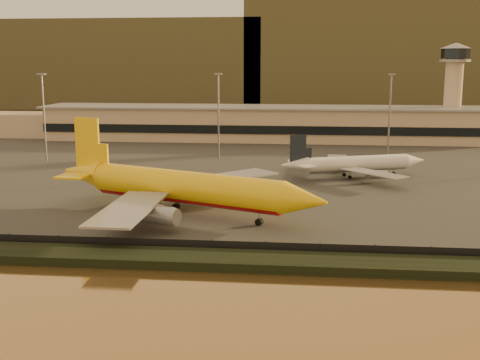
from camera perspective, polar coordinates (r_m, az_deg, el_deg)
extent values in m
plane|color=black|center=(103.87, -2.64, -4.92)|extent=(900.00, 900.00, 0.00)
cube|color=black|center=(87.64, -4.30, -7.51)|extent=(320.00, 7.00, 1.40)
cube|color=#2D2D2D|center=(196.39, 1.47, 2.70)|extent=(320.00, 220.00, 0.20)
cube|color=black|center=(91.20, -3.86, -6.36)|extent=(300.00, 0.05, 2.20)
cube|color=#C9AC8B|center=(225.35, 2.07, 5.33)|extent=(160.00, 22.00, 12.00)
cube|color=black|center=(214.34, 1.87, 4.77)|extent=(160.00, 0.60, 3.00)
cube|color=gray|center=(224.82, 2.09, 6.93)|extent=(164.00, 24.00, 0.60)
cube|color=#C9AC8B|center=(254.04, -19.86, 4.99)|extent=(50.00, 18.00, 9.00)
cylinder|color=#C9AC8B|center=(236.60, 19.50, 7.17)|extent=(6.40, 6.40, 30.00)
cylinder|color=black|center=(236.25, 19.77, 11.22)|extent=(10.40, 10.40, 3.50)
cone|color=gray|center=(236.31, 19.81, 11.89)|extent=(11.20, 11.20, 2.00)
cylinder|color=gray|center=(236.23, 19.73, 10.60)|extent=(11.20, 11.20, 0.80)
cylinder|color=slate|center=(185.34, -18.07, 5.59)|extent=(0.50, 0.50, 25.00)
cube|color=slate|center=(184.69, -18.31, 9.51)|extent=(2.20, 2.20, 0.40)
cylinder|color=slate|center=(181.18, -2.06, 6.01)|extent=(0.50, 0.50, 25.00)
cube|color=slate|center=(180.51, -2.08, 10.03)|extent=(2.20, 2.20, 0.40)
cylinder|color=slate|center=(179.19, 13.97, 5.63)|extent=(0.50, 0.50, 25.00)
cube|color=slate|center=(178.52, 14.17, 9.69)|extent=(2.20, 2.20, 0.40)
cube|color=brown|center=(465.33, -13.78, 10.59)|extent=(260.00, 160.00, 55.00)
cube|color=brown|center=(445.15, 15.94, 11.44)|extent=(220.00, 160.00, 70.00)
cylinder|color=yellow|center=(113.34, -5.12, -0.62)|extent=(39.44, 20.87, 5.82)
cylinder|color=#A5090A|center=(113.55, -5.11, -1.12)|extent=(37.92, 19.26, 4.54)
cone|color=yellow|center=(102.25, 6.20, -1.92)|extent=(9.47, 8.39, 5.82)
cone|color=yellow|center=(128.72, -14.51, 0.67)|extent=(11.54, 9.25, 5.82)
cube|color=yellow|center=(127.01, -14.28, 3.47)|extent=(5.86, 2.80, 10.19)
cube|color=yellow|center=(131.43, -12.08, 1.18)|extent=(7.85, 7.84, 0.35)
cube|color=yellow|center=(122.98, -15.60, 0.35)|extent=(6.02, 5.96, 0.35)
cube|color=gray|center=(127.03, -1.67, 0.22)|extent=(23.27, 23.44, 0.35)
cylinder|color=gray|center=(122.76, -1.42, -0.92)|extent=(7.43, 5.54, 3.20)
cube|color=gray|center=(102.03, -10.46, -2.66)|extent=(8.11, 25.27, 0.35)
cylinder|color=gray|center=(103.63, -7.91, -3.27)|extent=(7.43, 5.54, 3.20)
cylinder|color=black|center=(106.91, 1.83, -3.99)|extent=(1.57, 1.43, 1.28)
cylinder|color=slate|center=(106.74, 1.83, -3.64)|extent=(0.22, 0.22, 2.62)
cylinder|color=black|center=(114.68, -7.56, -3.04)|extent=(1.57, 1.43, 1.28)
cylinder|color=slate|center=(114.52, -7.56, -2.71)|extent=(0.22, 0.22, 2.62)
cylinder|color=black|center=(118.82, -6.07, -2.51)|extent=(1.57, 1.43, 1.28)
cylinder|color=slate|center=(118.67, -6.08, -2.19)|extent=(0.22, 0.22, 2.62)
cylinder|color=white|center=(154.31, 11.09, 1.58)|extent=(26.48, 13.06, 3.74)
cylinder|color=gray|center=(154.41, 11.08, 1.34)|extent=(25.49, 12.03, 2.92)
cone|color=white|center=(161.95, 16.22, 1.79)|extent=(6.22, 5.35, 3.74)
cone|color=white|center=(147.72, 5.22, 1.44)|extent=(7.62, 5.89, 3.74)
cube|color=black|center=(147.35, 5.52, 3.02)|extent=(3.95, 1.74, 6.54)
cube|color=white|center=(151.65, 5.27, 1.79)|extent=(3.91, 3.73, 0.22)
cube|color=white|center=(144.75, 6.28, 1.33)|extent=(5.14, 5.11, 0.22)
cube|color=gray|center=(163.28, 9.28, 1.92)|extent=(5.57, 16.92, 0.22)
cylinder|color=gray|center=(161.96, 10.23, 1.45)|extent=(4.92, 3.52, 2.06)
cube|color=gray|center=(145.05, 12.59, 0.66)|extent=(15.27, 15.89, 0.22)
cylinder|color=gray|center=(148.28, 12.76, 0.47)|extent=(4.92, 3.52, 2.06)
cylinder|color=black|center=(159.57, 14.37, 0.60)|extent=(1.00, 0.90, 0.82)
cylinder|color=slate|center=(159.49, 14.38, 0.75)|extent=(0.20, 0.20, 1.68)
cylinder|color=black|center=(152.15, 10.38, 0.27)|extent=(1.00, 0.90, 0.82)
cylinder|color=slate|center=(152.08, 10.38, 0.43)|extent=(0.20, 0.20, 1.68)
cylinder|color=black|center=(155.15, 9.85, 0.50)|extent=(1.00, 0.90, 0.82)
cylinder|color=slate|center=(155.07, 9.85, 0.65)|extent=(0.20, 0.20, 1.68)
cube|color=yellow|center=(132.58, -0.18, -0.97)|extent=(3.69, 2.39, 1.53)
cube|color=white|center=(136.21, -5.10, -0.60)|extent=(4.72, 3.05, 1.96)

